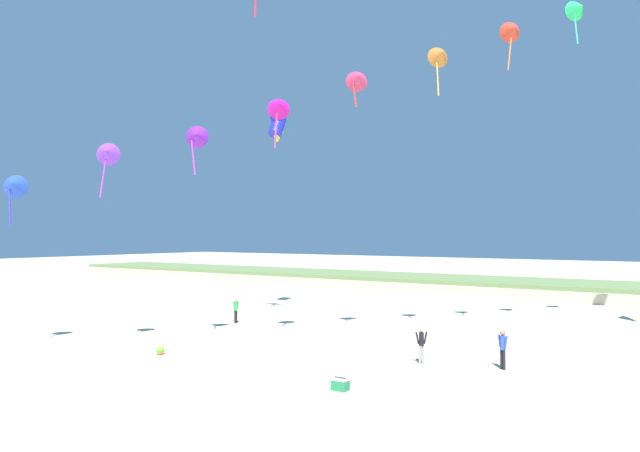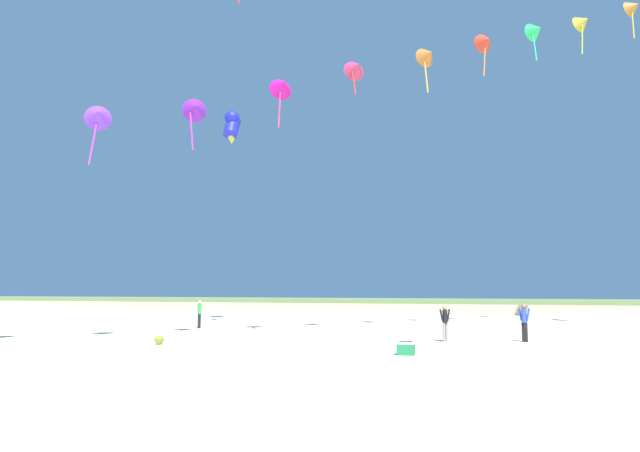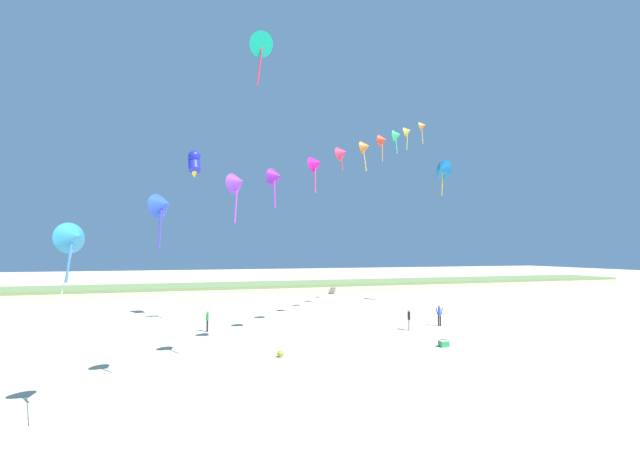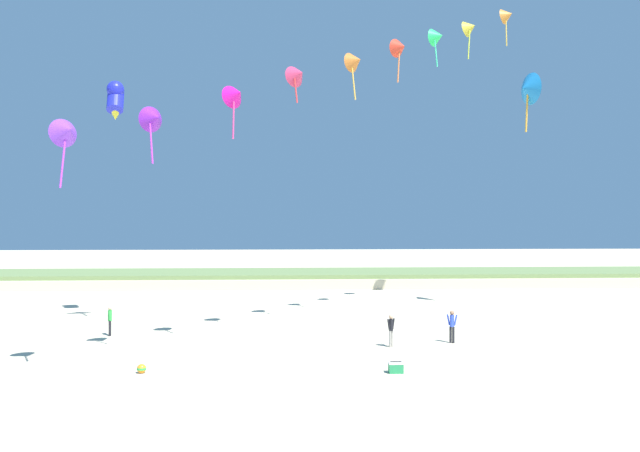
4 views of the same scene
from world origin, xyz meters
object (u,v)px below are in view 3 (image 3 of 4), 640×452
(person_mid_center, at_px, (207,319))
(large_kite_high_solo, at_px, (194,163))
(large_kite_low_lead, at_px, (260,44))
(large_kite_mid_trail, at_px, (442,170))
(person_near_right, at_px, (409,318))
(person_near_left, at_px, (439,314))
(beach_cooler, at_px, (444,343))
(beach_ball, at_px, (280,354))

(person_mid_center, relative_size, large_kite_high_solo, 0.67)
(large_kite_low_lead, relative_size, large_kite_mid_trail, 1.02)
(person_near_right, height_order, large_kite_mid_trail, large_kite_mid_trail)
(person_near_right, bearing_deg, person_near_left, 16.01)
(person_near_left, height_order, beach_cooler, person_near_left)
(person_near_right, distance_m, large_kite_low_lead, 22.74)
(large_kite_low_lead, distance_m, large_kite_high_solo, 11.38)
(person_near_left, xyz_separation_m, large_kite_low_lead, (-13.98, 1.01, 19.88))
(large_kite_high_solo, bearing_deg, large_kite_mid_trail, 5.52)
(person_near_right, xyz_separation_m, person_mid_center, (-14.11, 3.91, 0.01))
(person_near_left, bearing_deg, large_kite_low_lead, 175.88)
(large_kite_mid_trail, distance_m, beach_ball, 30.90)
(person_mid_center, relative_size, large_kite_low_lead, 0.39)
(person_mid_center, distance_m, large_kite_mid_trail, 29.61)
(beach_cooler, bearing_deg, large_kite_high_solo, 134.42)
(person_near_left, xyz_separation_m, large_kite_mid_trail, (7.73, 10.91, 13.75))
(beach_cooler, height_order, beach_ball, beach_cooler)
(person_near_left, relative_size, person_near_right, 1.03)
(large_kite_high_solo, bearing_deg, large_kite_low_lead, -59.88)
(large_kite_low_lead, distance_m, beach_cooler, 24.09)
(large_kite_high_solo, distance_m, beach_ball, 19.83)
(person_near_right, relative_size, large_kite_low_lead, 0.39)
(person_near_right, xyz_separation_m, large_kite_high_solo, (-15.11, 9.30, 12.39))
(person_near_left, height_order, person_mid_center, person_near_left)
(large_kite_low_lead, bearing_deg, large_kite_mid_trail, 24.52)
(person_mid_center, height_order, large_kite_high_solo, large_kite_high_solo)
(large_kite_mid_trail, bearing_deg, person_near_right, -132.66)
(person_mid_center, bearing_deg, beach_ball, -68.74)
(person_near_right, bearing_deg, person_mid_center, 164.50)
(person_mid_center, relative_size, large_kite_mid_trail, 0.40)
(person_mid_center, height_order, large_kite_mid_trail, large_kite_mid_trail)
(person_near_left, bearing_deg, person_near_right, -163.99)
(large_kite_high_solo, distance_m, beach_cooler, 24.40)
(large_kite_low_lead, xyz_separation_m, large_kite_mid_trail, (21.71, 9.90, -6.13))
(person_near_right, height_order, large_kite_high_solo, large_kite_high_solo)
(person_mid_center, xyz_separation_m, large_kite_mid_trail, (25.00, 7.90, 13.77))
(large_kite_low_lead, distance_m, large_kite_mid_trail, 24.63)
(beach_cooler, bearing_deg, person_mid_center, 145.20)
(person_near_left, distance_m, person_mid_center, 17.53)
(large_kite_high_solo, relative_size, beach_ball, 6.45)
(person_mid_center, relative_size, beach_ball, 4.30)
(beach_ball, bearing_deg, large_kite_high_solo, 107.32)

